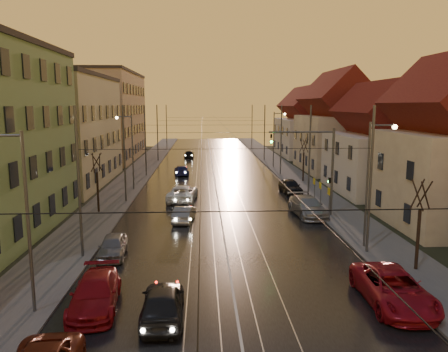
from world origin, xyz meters
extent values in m
plane|color=black|center=(0.00, 0.00, 0.00)|extent=(160.00, 160.00, 0.00)
cube|color=black|center=(0.00, 40.00, 0.02)|extent=(16.00, 120.00, 0.04)
cube|color=#4C4C4C|center=(-10.00, 40.00, 0.07)|extent=(4.00, 120.00, 0.15)
cube|color=#4C4C4C|center=(10.00, 40.00, 0.07)|extent=(4.00, 120.00, 0.15)
cube|color=gray|center=(-2.20, 40.00, 0.06)|extent=(0.06, 120.00, 0.03)
cube|color=gray|center=(-0.77, 40.00, 0.06)|extent=(0.06, 120.00, 0.03)
cube|color=gray|center=(0.77, 40.00, 0.06)|extent=(0.06, 120.00, 0.03)
cube|color=gray|center=(2.20, 40.00, 0.06)|extent=(0.06, 120.00, 0.03)
cube|color=#BDB892|center=(-17.50, 34.00, 6.00)|extent=(10.00, 20.00, 12.00)
cube|color=tan|center=(-17.50, 58.00, 7.00)|extent=(10.00, 24.00, 14.00)
cube|color=silver|center=(17.00, 28.00, 3.00)|extent=(9.00, 12.00, 6.00)
pyramid|color=#541313|center=(17.00, 28.00, 7.60)|extent=(9.18, 12.24, 3.20)
cube|color=tan|center=(17.00, 43.00, 3.75)|extent=(9.00, 14.00, 7.50)
pyramid|color=#541313|center=(17.00, 43.00, 9.50)|extent=(9.18, 14.28, 4.00)
cube|color=silver|center=(17.00, 61.00, 3.25)|extent=(9.00, 16.00, 6.50)
pyramid|color=#541313|center=(17.00, 61.00, 8.25)|extent=(9.18, 16.32, 3.50)
cylinder|color=#595B60|center=(-8.60, 9.00, 4.50)|extent=(0.16, 0.16, 9.00)
cylinder|color=#595B60|center=(8.60, 9.00, 4.50)|extent=(0.16, 0.16, 9.00)
cylinder|color=#595B60|center=(-8.60, 24.00, 4.50)|extent=(0.16, 0.16, 9.00)
cylinder|color=#595B60|center=(8.60, 24.00, 4.50)|extent=(0.16, 0.16, 9.00)
cylinder|color=#595B60|center=(-8.60, 39.00, 4.50)|extent=(0.16, 0.16, 9.00)
cylinder|color=#595B60|center=(8.60, 39.00, 4.50)|extent=(0.16, 0.16, 9.00)
cylinder|color=#595B60|center=(-8.60, 54.00, 4.50)|extent=(0.16, 0.16, 9.00)
cylinder|color=#595B60|center=(8.60, 54.00, 4.50)|extent=(0.16, 0.16, 9.00)
cylinder|color=#595B60|center=(-8.60, 72.00, 4.50)|extent=(0.16, 0.16, 9.00)
cylinder|color=#595B60|center=(8.60, 72.00, 4.50)|extent=(0.16, 0.16, 9.00)
cylinder|color=#595B60|center=(-8.80, 2.00, 4.00)|extent=(0.14, 0.14, 8.00)
cylinder|color=#595B60|center=(-9.60, 2.00, 7.80)|extent=(1.60, 0.10, 0.10)
cylinder|color=#595B60|center=(8.80, 10.00, 4.00)|extent=(0.14, 0.14, 8.00)
cylinder|color=#595B60|center=(9.60, 10.00, 7.80)|extent=(1.60, 0.10, 0.10)
sphere|color=#FFD88C|center=(10.32, 10.00, 7.70)|extent=(0.32, 0.32, 0.32)
cylinder|color=#595B60|center=(-8.80, 30.00, 4.00)|extent=(0.14, 0.14, 8.00)
cylinder|color=#595B60|center=(-9.60, 30.00, 7.80)|extent=(1.60, 0.10, 0.10)
sphere|color=#FFD88C|center=(-10.32, 30.00, 7.70)|extent=(0.32, 0.32, 0.32)
cylinder|color=#595B60|center=(8.80, 46.00, 4.00)|extent=(0.14, 0.14, 8.00)
cylinder|color=#595B60|center=(9.60, 46.00, 7.80)|extent=(1.60, 0.10, 0.10)
sphere|color=#FFD88C|center=(10.32, 46.00, 7.70)|extent=(0.32, 0.32, 0.32)
cylinder|color=#595B60|center=(9.00, 18.00, 3.60)|extent=(0.20, 0.20, 7.20)
cylinder|color=#595B60|center=(6.40, 18.00, 6.90)|extent=(5.20, 0.14, 0.14)
imported|color=black|center=(4.00, 18.00, 6.30)|extent=(0.15, 0.18, 0.90)
sphere|color=#19FF3F|center=(4.00, 17.88, 6.15)|extent=(0.20, 0.20, 0.20)
cylinder|color=black|center=(-10.20, 20.00, 1.75)|extent=(0.18, 0.18, 3.50)
cylinder|color=black|center=(-9.97, 20.09, 4.30)|extent=(0.37, 0.92, 1.61)
cylinder|color=black|center=(-10.29, 20.23, 4.30)|extent=(0.91, 0.40, 1.61)
cylinder|color=black|center=(-10.43, 19.91, 4.30)|extent=(0.37, 0.92, 1.61)
cylinder|color=black|center=(-10.07, 19.78, 4.30)|extent=(0.84, 0.54, 1.62)
cylinder|color=black|center=(10.20, 6.00, 1.75)|extent=(0.18, 0.18, 3.50)
cylinder|color=black|center=(10.43, 6.09, 4.30)|extent=(0.37, 0.92, 1.61)
cylinder|color=black|center=(10.11, 6.23, 4.30)|extent=(0.91, 0.40, 1.61)
cylinder|color=black|center=(9.97, 5.91, 4.30)|extent=(0.37, 0.92, 1.61)
cylinder|color=black|center=(10.32, 5.78, 4.30)|extent=(0.84, 0.54, 1.62)
cylinder|color=black|center=(10.40, 34.00, 1.75)|extent=(0.18, 0.18, 3.50)
cylinder|color=black|center=(10.63, 34.09, 4.30)|extent=(0.37, 0.92, 1.61)
cylinder|color=black|center=(10.31, 34.23, 4.30)|extent=(0.91, 0.40, 1.61)
cylinder|color=black|center=(10.17, 33.91, 4.30)|extent=(0.37, 0.92, 1.61)
cylinder|color=black|center=(10.53, 33.78, 4.30)|extent=(0.84, 0.54, 1.62)
imported|color=black|center=(-3.16, 1.26, 0.76)|extent=(1.91, 4.50, 1.52)
imported|color=gray|center=(-2.91, 16.96, 0.63)|extent=(1.80, 3.96, 1.26)
imported|color=white|center=(-3.34, 24.44, 0.75)|extent=(2.99, 5.61, 1.50)
imported|color=navy|center=(-4.16, 39.88, 0.62)|extent=(2.22, 4.47, 1.25)
imported|color=black|center=(-3.75, 58.19, 0.67)|extent=(1.59, 3.92, 1.33)
imported|color=maroon|center=(-6.27, 2.41, 0.71)|extent=(2.40, 5.05, 1.42)
imported|color=gray|center=(-6.86, 9.20, 0.65)|extent=(1.75, 3.89, 1.30)
imported|color=maroon|center=(7.20, 2.14, 0.77)|extent=(2.68, 5.62, 1.55)
imported|color=#97989D|center=(7.16, 18.32, 0.78)|extent=(2.73, 5.58, 1.56)
imported|color=black|center=(7.60, 27.59, 0.72)|extent=(2.11, 4.39, 1.45)
camera|label=1|loc=(-1.42, -16.21, 9.04)|focal=35.00mm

